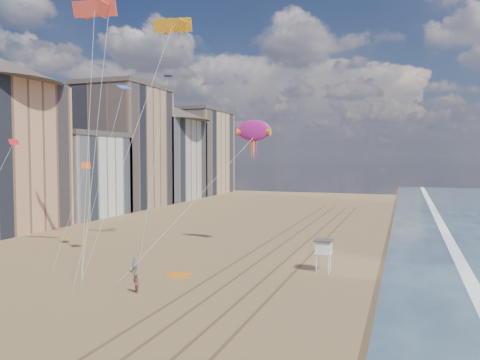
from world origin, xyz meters
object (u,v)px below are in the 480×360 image
Objects in this scene: grounded_kite at (179,275)px; show_kite at (254,131)px; lifeguard_stand at (324,247)px; kite_flyer_a at (135,265)px; kite_flyer_b at (136,284)px.

grounded_kite is 21.61m from show_kite.
lifeguard_stand is 0.14× the size of show_kite.
kite_flyer_a is at bearing -117.84° from show_kite.
kite_flyer_a is at bearing 157.42° from kite_flyer_b.
show_kite is at bearing 141.06° from lifeguard_stand.
kite_flyer_a is 0.91× the size of kite_flyer_b.
grounded_kite is at bearing -154.43° from lifeguard_stand.
lifeguard_stand is at bearing 11.44° from grounded_kite.
kite_flyer_b is (-4.05, -21.63, -14.54)m from show_kite.
show_kite is 15.45× the size of kite_flyer_a.
lifeguard_stand reaches higher than grounded_kite.
lifeguard_stand reaches higher than kite_flyer_b.
show_kite is 22.70m from kite_flyer_a.
kite_flyer_a is (-4.96, -0.42, 0.67)m from grounded_kite.
kite_flyer_b reaches higher than kite_flyer_a.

